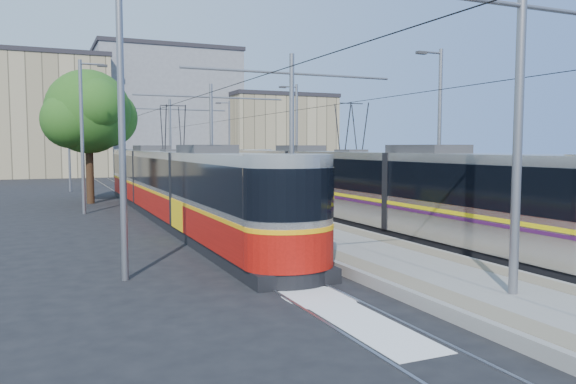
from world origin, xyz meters
name	(u,v)px	position (x,y,z in m)	size (l,w,h in m)	color
ground	(405,270)	(0.00, 0.00, 0.00)	(160.00, 160.00, 0.00)	black
platform	(227,207)	(0.00, 17.00, 0.15)	(4.00, 50.00, 0.30)	gray
tactile_strip_left	(202,205)	(-1.45, 17.00, 0.30)	(0.70, 50.00, 0.01)	gray
tactile_strip_right	(251,203)	(1.45, 17.00, 0.30)	(0.70, 50.00, 0.01)	gray
rails	(227,209)	(0.00, 17.00, 0.02)	(8.71, 70.00, 0.03)	gray
track_arrow	(347,314)	(-3.60, -3.00, 0.01)	(1.20, 5.00, 0.01)	silver
tram_left	(174,184)	(-3.60, 14.03, 1.71)	(2.43, 29.81, 5.50)	black
tram_right	(351,183)	(3.60, 9.39, 1.86)	(2.43, 27.90, 5.50)	black
catenary	(243,127)	(0.00, 14.15, 4.52)	(9.20, 70.00, 7.00)	slate
street_lamps	(207,136)	(0.00, 21.00, 4.18)	(15.18, 38.22, 8.00)	slate
shelter	(232,182)	(-0.13, 15.64, 1.66)	(0.77, 1.20, 2.59)	black
tree	(94,114)	(-6.43, 23.86, 5.57)	(5.67, 5.24, 8.24)	#382314
building_left	(36,116)	(-10.00, 60.00, 7.13)	(16.32, 12.24, 14.23)	tan
building_centre	(165,112)	(6.00, 64.00, 8.23)	(18.36, 14.28, 16.45)	gray
building_right	(277,134)	(20.00, 58.00, 5.28)	(14.28, 10.20, 10.55)	tan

